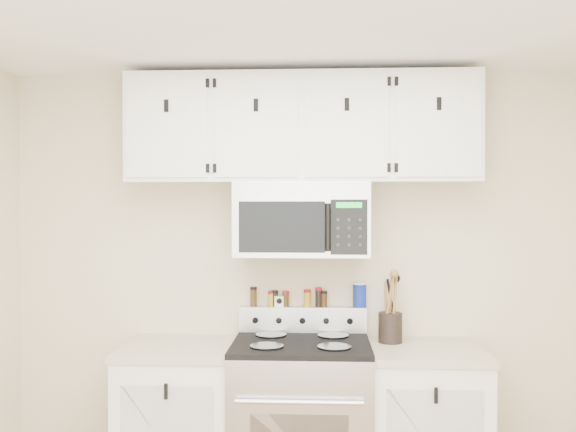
{
  "coord_description": "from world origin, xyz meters",
  "views": [
    {
      "loc": [
        0.11,
        -2.12,
        1.71
      ],
      "look_at": [
        -0.08,
        1.45,
        1.65
      ],
      "focal_mm": 40.0,
      "sensor_mm": 36.0,
      "label": 1
    }
  ],
  "objects_px": {
    "salt_canister": "(360,295)",
    "range": "(301,424)",
    "microwave": "(302,219)",
    "utensil_crock": "(390,325)"
  },
  "relations": [
    {
      "from": "salt_canister",
      "to": "range",
      "type": "bearing_deg",
      "value": -140.3
    },
    {
      "from": "range",
      "to": "microwave",
      "type": "distance_m",
      "value": 1.15
    },
    {
      "from": "microwave",
      "to": "salt_canister",
      "type": "height_order",
      "value": "microwave"
    },
    {
      "from": "utensil_crock",
      "to": "salt_canister",
      "type": "relative_size",
      "value": 2.72
    },
    {
      "from": "microwave",
      "to": "utensil_crock",
      "type": "relative_size",
      "value": 1.9
    },
    {
      "from": "range",
      "to": "utensil_crock",
      "type": "xyz_separation_m",
      "value": [
        0.51,
        0.14,
        0.53
      ]
    },
    {
      "from": "range",
      "to": "utensil_crock",
      "type": "distance_m",
      "value": 0.75
    },
    {
      "from": "range",
      "to": "salt_canister",
      "type": "distance_m",
      "value": 0.82
    },
    {
      "from": "microwave",
      "to": "utensil_crock",
      "type": "distance_m",
      "value": 0.79
    },
    {
      "from": "range",
      "to": "utensil_crock",
      "type": "relative_size",
      "value": 2.76
    }
  ]
}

